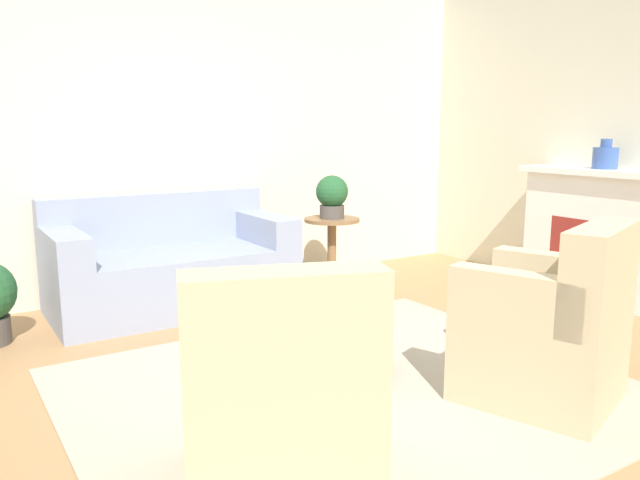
# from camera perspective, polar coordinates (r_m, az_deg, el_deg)

# --- Properties ---
(ground_plane) EXTENTS (16.00, 16.00, 0.00)m
(ground_plane) POSITION_cam_1_polar(r_m,az_deg,el_deg) (3.54, 2.81, -13.65)
(ground_plane) COLOR #AD7F51
(wall_back) EXTENTS (9.20, 0.12, 2.80)m
(wall_back) POSITION_cam_1_polar(r_m,az_deg,el_deg) (5.62, -13.13, 9.69)
(wall_back) COLOR beige
(wall_back) RESTS_ON ground_plane
(rug) EXTENTS (2.92, 2.54, 0.01)m
(rug) POSITION_cam_1_polar(r_m,az_deg,el_deg) (3.54, 2.81, -13.58)
(rug) COLOR #B2A893
(rug) RESTS_ON ground_plane
(couch) EXTENTS (1.85, 0.94, 0.90)m
(couch) POSITION_cam_1_polar(r_m,az_deg,el_deg) (5.13, -13.51, -2.40)
(couch) COLOR #8E99B2
(couch) RESTS_ON ground_plane
(armchair_left) EXTENTS (0.91, 0.94, 0.96)m
(armchair_left) POSITION_cam_1_polar(r_m,az_deg,el_deg) (2.49, -4.01, -14.81)
(armchair_left) COLOR #C6B289
(armchair_left) RESTS_ON rug
(armchair_right) EXTENTS (0.91, 0.94, 0.96)m
(armchair_right) POSITION_cam_1_polar(r_m,az_deg,el_deg) (3.51, 20.27, -7.85)
(armchair_right) COLOR #C6B289
(armchair_right) RESTS_ON rug
(ottoman_table) EXTENTS (0.74, 0.74, 0.48)m
(ottoman_table) POSITION_cam_1_polar(r_m,az_deg,el_deg) (3.67, 0.71, -7.63)
(ottoman_table) COLOR #8E99B2
(ottoman_table) RESTS_ON rug
(side_table) EXTENTS (0.49, 0.49, 0.64)m
(side_table) POSITION_cam_1_polar(r_m,az_deg,el_deg) (5.54, 1.09, -0.13)
(side_table) COLOR olive
(side_table) RESTS_ON ground_plane
(fireplace) EXTENTS (0.44, 1.37, 1.10)m
(fireplace) POSITION_cam_1_polar(r_m,az_deg,el_deg) (5.70, 24.25, 0.70)
(fireplace) COLOR white
(fireplace) RESTS_ON ground_plane
(vase_mantel_near) EXTENTS (0.20, 0.20, 0.24)m
(vase_mantel_near) POSITION_cam_1_polar(r_m,az_deg,el_deg) (5.63, 24.63, 6.91)
(vase_mantel_near) COLOR #38569E
(vase_mantel_near) RESTS_ON fireplace
(potted_plant_on_side_table) EXTENTS (0.28, 0.28, 0.38)m
(potted_plant_on_side_table) POSITION_cam_1_polar(r_m,az_deg,el_deg) (5.48, 1.10, 4.10)
(potted_plant_on_side_table) COLOR #4C4742
(potted_plant_on_side_table) RESTS_ON side_table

